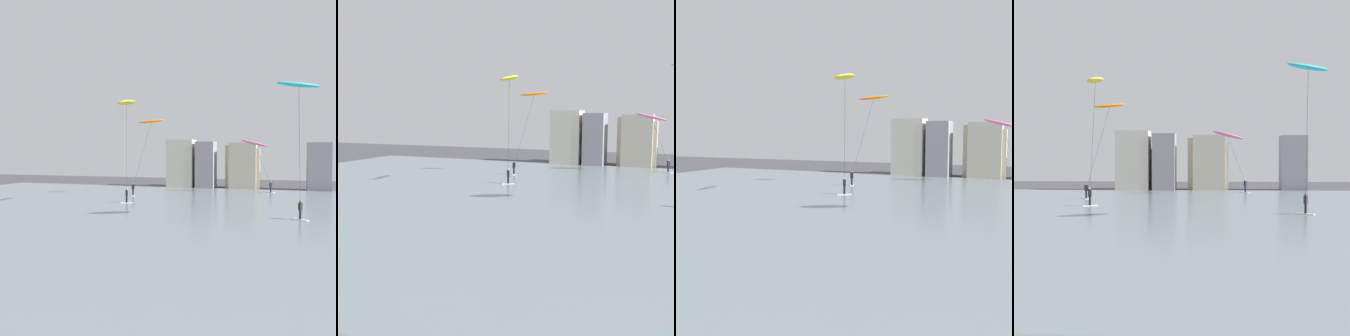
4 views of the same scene
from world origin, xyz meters
TOP-DOWN VIEW (x-y plane):
  - water_bay at (0.00, 30.93)m, footprint 84.00×52.00m
  - far_shore_buildings at (-2.25, 58.51)m, footprint 25.21×5.55m
  - kitesurfer_orange at (-10.80, 43.65)m, footprint 4.70×1.83m
  - kitesurfer_yellow at (-9.89, 34.49)m, footprint 2.47×4.81m
  - kitesurfer_cyan at (6.74, 29.44)m, footprint 3.87×4.37m
  - kitesurfer_pink at (2.10, 51.52)m, footprint 4.87×3.21m

SIDE VIEW (x-z plane):
  - water_bay at x=0.00m, z-range 0.00..0.10m
  - far_shore_buildings at x=-2.25m, z-range -0.37..7.54m
  - kitesurfer_pink at x=2.10m, z-range 2.86..10.48m
  - kitesurfer_orange at x=-10.80m, z-range 3.95..14.05m
  - kitesurfer_yellow at x=-9.89m, z-range 4.47..15.83m
  - kitesurfer_cyan at x=6.74m, z-range 4.62..15.70m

